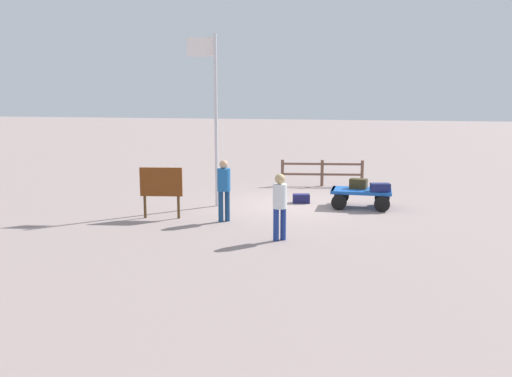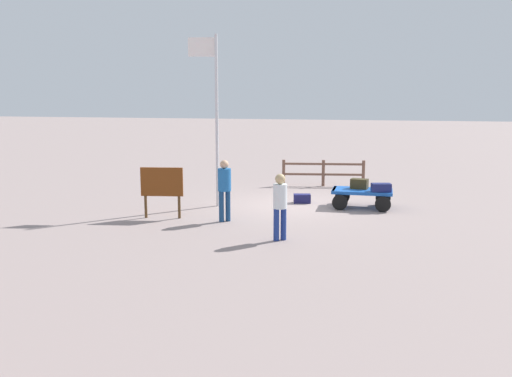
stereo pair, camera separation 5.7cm
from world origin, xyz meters
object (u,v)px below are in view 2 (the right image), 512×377
(luggage_cart, at_px, (361,194))
(suitcase_tan, at_px, (302,199))
(worker_trailing, at_px, (224,185))
(signboard, at_px, (162,185))
(suitcase_olive, at_px, (359,184))
(suitcase_maroon, at_px, (381,188))
(worker_lead, at_px, (280,201))
(flagpole, at_px, (214,106))

(luggage_cart, relative_size, suitcase_tan, 3.08)
(luggage_cart, xyz_separation_m, suitcase_tan, (1.93, -0.31, -0.28))
(worker_trailing, relative_size, signboard, 1.18)
(suitcase_olive, distance_m, worker_trailing, 4.69)
(suitcase_maroon, distance_m, worker_lead, 4.88)
(worker_lead, bearing_deg, suitcase_olive, -110.09)
(signboard, bearing_deg, suitcase_olive, -151.53)
(suitcase_olive, bearing_deg, suitcase_maroon, 148.55)
(signboard, bearing_deg, worker_lead, 155.85)
(signboard, bearing_deg, suitcase_maroon, -157.48)
(worker_trailing, bearing_deg, suitcase_maroon, -149.10)
(suitcase_olive, height_order, worker_lead, worker_lead)
(suitcase_maroon, height_order, suitcase_tan, suitcase_maroon)
(worker_lead, distance_m, flagpole, 5.19)
(suitcase_maroon, xyz_separation_m, worker_trailing, (4.29, 2.57, 0.33))
(suitcase_tan, height_order, worker_trailing, worker_trailing)
(suitcase_tan, bearing_deg, worker_trailing, 61.04)
(worker_lead, relative_size, worker_trailing, 0.95)
(flagpole, bearing_deg, luggage_cart, -170.47)
(worker_lead, height_order, flagpole, flagpole)
(suitcase_olive, distance_m, flagpole, 5.23)
(suitcase_olive, height_order, suitcase_tan, suitcase_olive)
(flagpole, distance_m, signboard, 3.17)
(luggage_cart, xyz_separation_m, signboard, (5.56, 2.84, 0.55))
(luggage_cart, relative_size, worker_trailing, 1.07)
(worker_lead, bearing_deg, signboard, -24.15)
(worker_trailing, bearing_deg, suitcase_tan, -118.96)
(luggage_cart, height_order, suitcase_olive, suitcase_olive)
(flagpole, bearing_deg, worker_lead, 126.95)
(worker_lead, height_order, worker_trailing, worker_trailing)
(flagpole, height_order, signboard, flagpole)
(luggage_cart, bearing_deg, signboard, 27.02)
(suitcase_tan, bearing_deg, worker_lead, 91.74)
(suitcase_maroon, bearing_deg, signboard, 22.52)
(suitcase_tan, relative_size, flagpole, 0.11)
(suitcase_maroon, relative_size, flagpole, 0.12)
(worker_trailing, distance_m, signboard, 1.88)
(suitcase_maroon, height_order, signboard, signboard)
(suitcase_olive, distance_m, worker_lead, 4.98)
(luggage_cart, relative_size, suitcase_maroon, 2.89)
(worker_lead, bearing_deg, suitcase_maroon, -119.35)
(luggage_cart, bearing_deg, suitcase_tan, -9.23)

